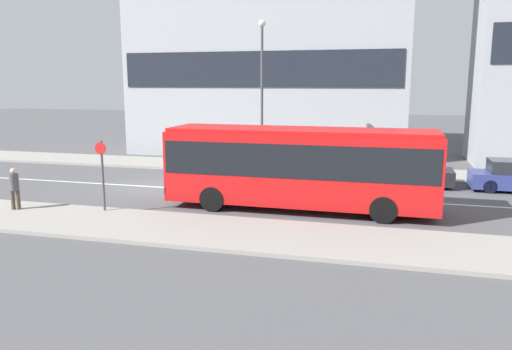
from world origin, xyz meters
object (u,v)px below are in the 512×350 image
(city_bus, at_px, (300,163))
(parked_car_0, at_px, (404,172))
(pedestrian_near_stop, at_px, (14,186))
(street_lamp, at_px, (262,82))
(bus_stop_sign, at_px, (102,170))

(city_bus, xyz_separation_m, parked_car_0, (3.99, 5.90, -1.19))
(parked_car_0, bearing_deg, city_bus, -124.08)
(parked_car_0, height_order, pedestrian_near_stop, pedestrian_near_stop)
(pedestrian_near_stop, bearing_deg, street_lamp, 41.14)
(parked_car_0, height_order, bus_stop_sign, bus_stop_sign)
(parked_car_0, xyz_separation_m, pedestrian_near_stop, (-14.23, -9.23, 0.40))
(street_lamp, bearing_deg, parked_car_0, -10.91)
(city_bus, height_order, bus_stop_sign, city_bus)
(pedestrian_near_stop, bearing_deg, bus_stop_sign, -3.90)
(bus_stop_sign, xyz_separation_m, street_lamp, (3.52, 9.94, 3.21))
(bus_stop_sign, bearing_deg, street_lamp, 70.51)
(city_bus, relative_size, parked_car_0, 2.33)
(parked_car_0, xyz_separation_m, street_lamp, (-7.40, 1.43, 4.25))
(pedestrian_near_stop, bearing_deg, city_bus, 1.83)
(parked_car_0, bearing_deg, pedestrian_near_stop, -147.03)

